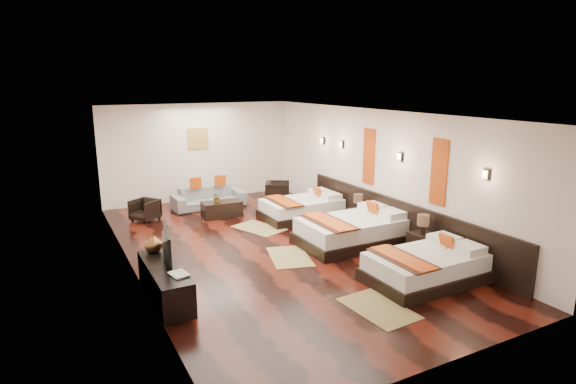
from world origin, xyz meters
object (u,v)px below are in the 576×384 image
sofa (209,197)px  bed_far (302,208)px  bed_mid (353,230)px  tv_console (165,282)px  armchair_right (278,192)px  table_plant (217,197)px  nightstand_b (358,216)px  bed_near (426,266)px  armchair_left (145,210)px  figurine (153,243)px  coffee_table (222,209)px  tv (163,246)px  book (172,276)px  nightstand_a (422,242)px

sofa → bed_far: bearing=-51.9°
bed_mid → sofa: 4.68m
tv_console → armchair_right: bearing=46.7°
table_plant → nightstand_b: bearing=-41.8°
bed_near → bed_far: (-0.00, 4.38, -0.01)m
bed_near → armchair_left: (-3.59, 6.02, 0.01)m
bed_near → nightstand_b: bearing=76.2°
figurine → coffee_table: (2.42, 3.27, -0.52)m
bed_mid → tv: bearing=-173.2°
nightstand_b → book: 5.37m
bed_mid → book: 4.38m
nightstand_b → armchair_right: bearing=101.7°
figurine → coffee_table: figurine is taller
bed_far → bed_mid: bearing=-89.9°
bed_mid → sofa: bed_mid is taller
figurine → tv_console: bearing=-90.0°
bed_near → nightstand_a: 1.18m
figurine → table_plant: 3.96m
armchair_right → table_plant: bearing=135.7°
table_plant → tv: bearing=-121.0°
bed_mid → coffee_table: bearing=118.5°
bed_near → bed_mid: (0.00, 2.18, 0.03)m
nightstand_a → tv: 4.98m
armchair_left → coffee_table: bearing=37.3°
bed_near → coffee_table: bearing=108.0°
bed_mid → nightstand_a: 1.47m
bed_far → nightstand_b: 1.53m
armchair_left → coffee_table: armchair_left is taller
armchair_left → coffee_table: size_ratio=0.60×
armchair_right → table_plant: (-2.04, -0.62, 0.23)m
bed_near → armchair_right: bed_near is taller
bed_near → armchair_left: bearing=120.8°
nightstand_b → tv: (-4.90, -1.35, 0.51)m
nightstand_a → bed_near: bearing=-129.5°
bed_mid → nightstand_b: 1.14m
sofa → tv: bearing=-117.9°
nightstand_a → figurine: (-4.95, 1.28, 0.41)m
bed_mid → tv: (-4.15, -0.49, 0.50)m
nightstand_a → sofa: 6.14m
tv_console → bed_mid: bearing=9.7°
figurine → nightstand_a: bearing=-14.5°
nightstand_b → book: bearing=-157.2°
bed_near → coffee_table: bed_near is taller
tv → nightstand_a: bearing=-88.4°
armchair_left → armchair_right: size_ratio=0.88×
coffee_table → bed_mid: bearing=-61.5°
nightstand_b → coffee_table: size_ratio=0.83×
tv → bed_mid: bearing=-72.6°
coffee_table → bed_near: bearing=-72.0°
tv → book: size_ratio=2.70×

